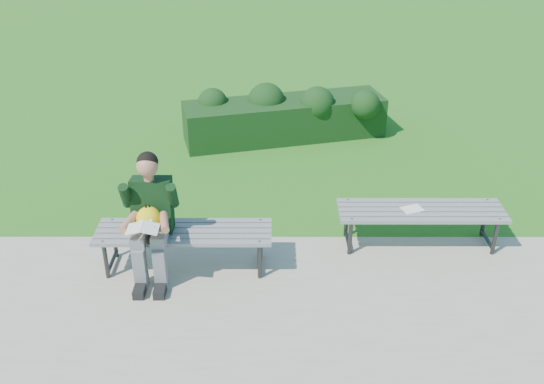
# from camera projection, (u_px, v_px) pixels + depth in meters

# --- Properties ---
(ground) EXTENTS (80.00, 80.00, 0.00)m
(ground) POSITION_uv_depth(u_px,v_px,m) (281.00, 238.00, 6.92)
(ground) COLOR #1A7719
(ground) RESTS_ON ground
(walkway) EXTENTS (30.00, 3.50, 0.02)m
(walkway) POSITION_uv_depth(u_px,v_px,m) (283.00, 345.00, 5.37)
(walkway) COLOR beige
(walkway) RESTS_ON ground
(hedge) EXTENTS (3.16, 1.49, 0.86)m
(hedge) POSITION_uv_depth(u_px,v_px,m) (285.00, 115.00, 9.31)
(hedge) COLOR #1A3F13
(hedge) RESTS_ON ground
(bench_left) EXTENTS (1.80, 0.50, 0.46)m
(bench_left) POSITION_uv_depth(u_px,v_px,m) (184.00, 235.00, 6.21)
(bench_left) COLOR gray
(bench_left) RESTS_ON walkway
(bench_right) EXTENTS (1.80, 0.50, 0.46)m
(bench_right) POSITION_uv_depth(u_px,v_px,m) (421.00, 214.00, 6.59)
(bench_right) COLOR gray
(bench_right) RESTS_ON walkway
(seated_boy) EXTENTS (0.56, 0.76, 1.31)m
(seated_boy) POSITION_uv_depth(u_px,v_px,m) (150.00, 215.00, 5.98)
(seated_boy) COLOR slate
(seated_boy) RESTS_ON walkway
(paper_sheet) EXTENTS (0.26, 0.23, 0.01)m
(paper_sheet) POSITION_uv_depth(u_px,v_px,m) (412.00, 209.00, 6.56)
(paper_sheet) COLOR white
(paper_sheet) RESTS_ON bench_right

